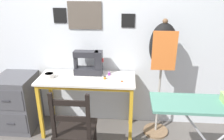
{
  "coord_description": "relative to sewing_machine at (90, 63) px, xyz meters",
  "views": [
    {
      "loc": [
        0.5,
        -2.17,
        1.84
      ],
      "look_at": [
        0.31,
        0.22,
        0.89
      ],
      "focal_mm": 35.0,
      "sensor_mm": 36.0,
      "label": 1
    }
  ],
  "objects": [
    {
      "name": "dress_form",
      "position": [
        0.86,
        -0.09,
        0.17
      ],
      "size": [
        0.32,
        0.32,
        1.49
      ],
      "color": "#846647",
      "rests_on": "ground_plane"
    },
    {
      "name": "wall_back",
      "position": [
        -0.03,
        0.18,
        0.36
      ],
      "size": [
        10.0,
        0.07,
        2.55
      ],
      "color": "silver",
      "rests_on": "ground_plane"
    },
    {
      "name": "fabric_bowl",
      "position": [
        -0.48,
        -0.15,
        -0.11
      ],
      "size": [
        0.13,
        0.13,
        0.05
      ],
      "color": "silver",
      "rests_on": "sewing_table"
    },
    {
      "name": "sewing_table",
      "position": [
        -0.03,
        -0.13,
        -0.25
      ],
      "size": [
        1.18,
        0.48,
        0.77
      ],
      "color": "silver",
      "rests_on": "ground_plane"
    },
    {
      "name": "wooden_chair",
      "position": [
        -0.05,
        -0.71,
        -0.48
      ],
      "size": [
        0.4,
        0.38,
        0.93
      ],
      "color": "black",
      "rests_on": "ground_plane"
    },
    {
      "name": "scissors",
      "position": [
        0.43,
        -0.19,
        -0.14
      ],
      "size": [
        0.12,
        0.06,
        0.01
      ],
      "color": "silver",
      "rests_on": "sewing_table"
    },
    {
      "name": "filing_cabinet",
      "position": [
        -0.97,
        -0.09,
        -0.54
      ],
      "size": [
        0.46,
        0.52,
        0.74
      ],
      "color": "#4C4C51",
      "rests_on": "ground_plane"
    },
    {
      "name": "sewing_machine",
      "position": [
        0.0,
        0.0,
        0.0
      ],
      "size": [
        0.37,
        0.16,
        0.32
      ],
      "color": "#28282D",
      "rests_on": "sewing_table"
    },
    {
      "name": "ironing_board",
      "position": [
        1.25,
        -0.85,
        -0.07
      ],
      "size": [
        1.14,
        0.34,
        0.9
      ],
      "color": "#518E7A",
      "rests_on": "ground_plane"
    },
    {
      "name": "thread_spool_near_machine",
      "position": [
        0.2,
        -0.15,
        -0.12
      ],
      "size": [
        0.04,
        0.04,
        0.04
      ],
      "color": "orange",
      "rests_on": "sewing_table"
    },
    {
      "name": "thread_spool_mid_table",
      "position": [
        0.24,
        -0.03,
        -0.12
      ],
      "size": [
        0.04,
        0.04,
        0.04
      ],
      "color": "purple",
      "rests_on": "sewing_table"
    }
  ]
}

